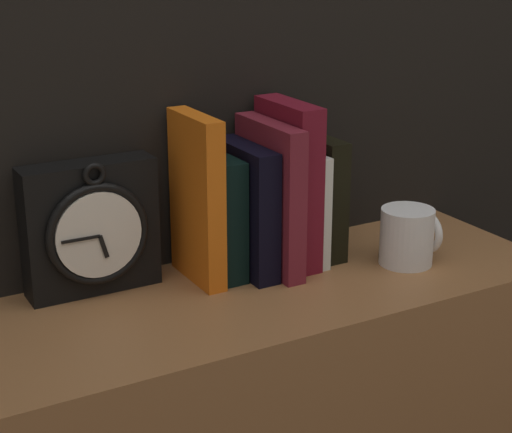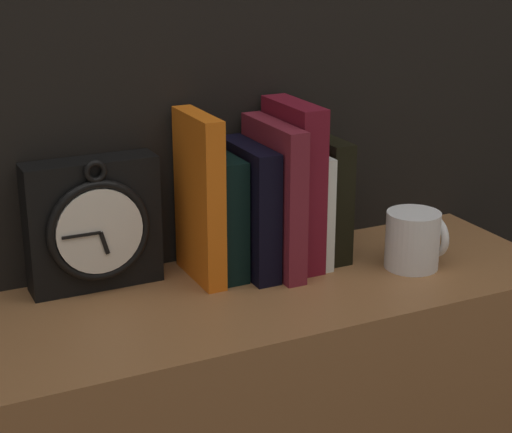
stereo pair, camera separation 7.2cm
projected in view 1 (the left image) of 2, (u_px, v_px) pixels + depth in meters
The scene contains 10 objects.
wall_back at pixel (195, 15), 1.25m from camera, with size 6.00×0.05×2.60m.
clock at pixel (92, 228), 1.19m from camera, with size 0.19×0.07×0.20m.
book_slot0_orange at pixel (197, 199), 1.22m from camera, with size 0.03×0.13×0.25m.
book_slot1_black at pixel (217, 215), 1.25m from camera, with size 0.04×0.12×0.18m.
book_slot2_black at pixel (246, 209), 1.26m from camera, with size 0.04×0.14×0.20m.
book_slot3_maroon at pixel (270, 197), 1.27m from camera, with size 0.03×0.16×0.23m.
book_slot4_maroon at pixel (288, 184), 1.29m from camera, with size 0.04×0.14×0.25m.
book_slot5_white at pixel (304, 204), 1.32m from camera, with size 0.01×0.13×0.17m.
book_slot6_black at pixel (318, 196), 1.33m from camera, with size 0.04×0.12×0.19m.
mug at pixel (408, 236), 1.31m from camera, with size 0.09×0.08×0.09m.
Camera 1 is at (-0.55, -0.97, 1.43)m, focal length 60.00 mm.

